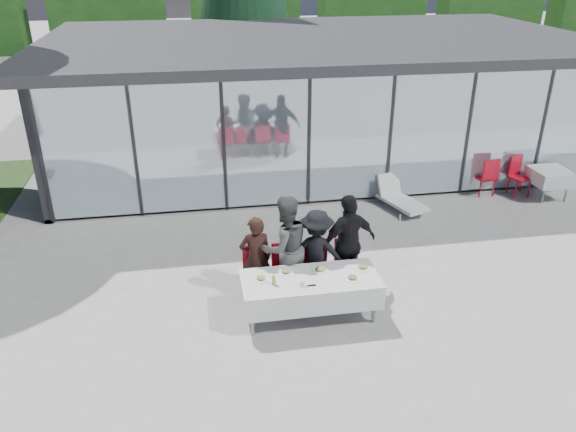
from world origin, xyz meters
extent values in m
plane|color=#989590|center=(0.00, 0.00, 0.00)|extent=(90.00, 90.00, 0.00)
cube|color=gray|center=(2.00, 8.00, 0.05)|extent=(14.00, 8.00, 0.10)
cube|color=black|center=(2.00, 11.90, 1.60)|extent=(14.00, 0.20, 3.20)
cube|color=black|center=(-4.90, 8.00, 1.60)|extent=(0.20, 8.00, 3.20)
cube|color=black|center=(8.90, 8.00, 1.60)|extent=(0.20, 8.00, 3.20)
cube|color=silver|center=(2.00, 4.03, 1.60)|extent=(13.60, 0.06, 3.10)
cube|color=#2D2D30|center=(2.00, 7.60, 3.32)|extent=(14.80, 8.80, 0.24)
cube|color=#262628|center=(-4.80, 4.03, 1.60)|extent=(0.08, 0.10, 3.10)
cube|color=#262628|center=(-2.86, 4.03, 1.60)|extent=(0.08, 0.10, 3.10)
cube|color=#262628|center=(-0.91, 4.03, 1.60)|extent=(0.08, 0.10, 3.10)
cube|color=#262628|center=(1.03, 4.03, 1.60)|extent=(0.08, 0.10, 3.10)
cube|color=#262628|center=(2.97, 4.03, 1.60)|extent=(0.08, 0.10, 3.10)
cube|color=#262628|center=(4.91, 4.03, 1.60)|extent=(0.08, 0.10, 3.10)
cube|color=#262628|center=(6.86, 4.03, 1.60)|extent=(0.08, 0.10, 3.10)
cube|color=#B70C1D|center=(-0.50, 6.50, 0.45)|extent=(0.45, 0.45, 0.90)
cube|color=#B70C1D|center=(1.00, 7.00, 0.45)|extent=(0.45, 0.45, 0.90)
cube|color=#B70C1D|center=(3.50, 6.50, 0.45)|extent=(0.45, 0.45, 0.90)
cube|color=#B70C1D|center=(5.50, 7.20, 0.45)|extent=(0.45, 0.45, 0.90)
cube|color=#133310|center=(-6.00, 28.00, 2.20)|extent=(6.50, 2.00, 4.40)
cube|color=#133310|center=(2.00, 28.00, 2.20)|extent=(6.50, 2.00, 4.40)
cube|color=#133310|center=(10.00, 28.00, 2.20)|extent=(6.50, 2.00, 4.40)
cube|color=#133310|center=(18.00, 28.00, 2.20)|extent=(6.50, 2.00, 4.40)
cube|color=silver|center=(0.15, -0.42, 0.54)|extent=(2.26, 0.96, 0.42)
cylinder|color=gray|center=(-0.85, -0.77, 0.35)|extent=(0.06, 0.06, 0.71)
cylinder|color=gray|center=(1.15, -0.77, 0.35)|extent=(0.06, 0.06, 0.71)
cylinder|color=gray|center=(-0.85, -0.07, 0.35)|extent=(0.06, 0.06, 0.71)
cylinder|color=gray|center=(1.15, -0.07, 0.35)|extent=(0.06, 0.06, 0.71)
imported|color=black|center=(-0.65, 0.33, 0.78)|extent=(0.60, 0.60, 1.56)
cube|color=#B70C1D|center=(-0.65, 0.24, 0.45)|extent=(0.44, 0.44, 0.05)
cube|color=#B70C1D|center=(-0.65, 0.44, 0.70)|extent=(0.44, 0.04, 0.55)
cylinder|color=#B70C1D|center=(-0.83, 0.06, 0.21)|extent=(0.04, 0.04, 0.43)
cylinder|color=#B70C1D|center=(-0.47, 0.06, 0.21)|extent=(0.04, 0.04, 0.43)
cylinder|color=#B70C1D|center=(-0.83, 0.42, 0.21)|extent=(0.04, 0.04, 0.43)
cylinder|color=#B70C1D|center=(-0.47, 0.42, 0.21)|extent=(0.04, 0.04, 0.43)
imported|color=#494949|center=(-0.14, 0.33, 0.94)|extent=(1.14, 1.14, 1.89)
cube|color=#B70C1D|center=(-0.14, 0.24, 0.45)|extent=(0.44, 0.44, 0.05)
cube|color=#B70C1D|center=(-0.14, 0.44, 0.70)|extent=(0.44, 0.04, 0.55)
cylinder|color=#B70C1D|center=(-0.32, 0.06, 0.21)|extent=(0.04, 0.04, 0.43)
cylinder|color=#B70C1D|center=(0.04, 0.06, 0.21)|extent=(0.04, 0.04, 0.43)
cylinder|color=#B70C1D|center=(-0.32, 0.42, 0.21)|extent=(0.04, 0.04, 0.43)
cylinder|color=#B70C1D|center=(0.04, 0.42, 0.21)|extent=(0.04, 0.04, 0.43)
imported|color=black|center=(0.42, 0.33, 0.79)|extent=(1.28, 1.28, 1.59)
cube|color=#B70C1D|center=(0.42, 0.24, 0.45)|extent=(0.44, 0.44, 0.05)
cube|color=#B70C1D|center=(0.42, 0.44, 0.70)|extent=(0.44, 0.04, 0.55)
cylinder|color=#B70C1D|center=(0.24, 0.06, 0.21)|extent=(0.04, 0.04, 0.43)
cylinder|color=#B70C1D|center=(0.60, 0.06, 0.21)|extent=(0.04, 0.04, 0.43)
cylinder|color=#B70C1D|center=(0.24, 0.42, 0.21)|extent=(0.04, 0.04, 0.43)
cylinder|color=#B70C1D|center=(0.60, 0.42, 0.21)|extent=(0.04, 0.04, 0.43)
imported|color=black|center=(0.99, 0.33, 0.92)|extent=(1.34, 1.34, 1.84)
cube|color=#B70C1D|center=(0.99, 0.24, 0.45)|extent=(0.44, 0.44, 0.05)
cube|color=#B70C1D|center=(0.99, 0.44, 0.70)|extent=(0.44, 0.04, 0.55)
cylinder|color=#B70C1D|center=(0.81, 0.06, 0.21)|extent=(0.04, 0.04, 0.43)
cylinder|color=#B70C1D|center=(1.17, 0.06, 0.21)|extent=(0.04, 0.04, 0.43)
cylinder|color=#B70C1D|center=(0.81, 0.42, 0.21)|extent=(0.04, 0.04, 0.43)
cylinder|color=#B70C1D|center=(1.17, 0.42, 0.21)|extent=(0.04, 0.04, 0.43)
cylinder|color=white|center=(-0.64, -0.33, 0.76)|extent=(0.25, 0.25, 0.01)
ellipsoid|color=tan|center=(-0.64, -0.33, 0.79)|extent=(0.15, 0.15, 0.05)
cylinder|color=white|center=(-0.21, -0.19, 0.76)|extent=(0.25, 0.25, 0.01)
ellipsoid|color=#396325|center=(-0.21, -0.19, 0.79)|extent=(0.15, 0.15, 0.05)
cylinder|color=white|center=(0.37, -0.22, 0.76)|extent=(0.25, 0.25, 0.01)
ellipsoid|color=tan|center=(0.37, -0.22, 0.79)|extent=(0.15, 0.15, 0.05)
cylinder|color=white|center=(1.08, -0.27, 0.76)|extent=(0.25, 0.25, 0.01)
ellipsoid|color=#396325|center=(1.08, -0.27, 0.79)|extent=(0.15, 0.15, 0.05)
cylinder|color=white|center=(0.82, -0.56, 0.76)|extent=(0.25, 0.25, 0.01)
ellipsoid|color=#396325|center=(0.82, -0.56, 0.79)|extent=(0.15, 0.15, 0.05)
cylinder|color=#82AA46|center=(-0.46, -0.50, 0.83)|extent=(0.06, 0.06, 0.16)
cylinder|color=silver|center=(-0.02, -0.63, 0.80)|extent=(0.07, 0.07, 0.10)
cube|color=black|center=(0.13, -0.64, 0.76)|extent=(0.14, 0.03, 0.01)
cube|color=silver|center=(6.96, 3.46, 0.56)|extent=(0.86, 0.86, 0.36)
cylinder|color=gray|center=(6.66, 3.16, 0.36)|extent=(0.05, 0.05, 0.72)
cylinder|color=gray|center=(7.26, 3.16, 0.36)|extent=(0.05, 0.05, 0.72)
cylinder|color=gray|center=(6.66, 3.76, 0.36)|extent=(0.05, 0.05, 0.72)
cylinder|color=gray|center=(7.26, 3.76, 0.36)|extent=(0.05, 0.05, 0.72)
cube|color=#B70C1D|center=(6.35, 3.75, 0.45)|extent=(0.57, 0.57, 0.05)
cube|color=#B70C1D|center=(6.28, 3.94, 0.70)|extent=(0.42, 0.20, 0.55)
cylinder|color=#B70C1D|center=(6.17, 3.57, 0.21)|extent=(0.04, 0.04, 0.43)
cylinder|color=#B70C1D|center=(6.53, 3.57, 0.21)|extent=(0.04, 0.04, 0.43)
cylinder|color=#B70C1D|center=(6.17, 3.93, 0.21)|extent=(0.04, 0.04, 0.43)
cylinder|color=#B70C1D|center=(6.53, 3.93, 0.21)|extent=(0.04, 0.04, 0.43)
cube|color=#B70C1D|center=(5.50, 3.94, 0.45)|extent=(0.49, 0.49, 0.05)
cube|color=#B70C1D|center=(5.53, 3.74, 0.70)|extent=(0.44, 0.09, 0.55)
cylinder|color=#B70C1D|center=(5.32, 3.76, 0.21)|extent=(0.04, 0.04, 0.43)
cylinder|color=#B70C1D|center=(5.68, 3.76, 0.21)|extent=(0.04, 0.04, 0.43)
cylinder|color=#B70C1D|center=(5.32, 4.12, 0.21)|extent=(0.04, 0.04, 0.43)
cylinder|color=#B70C1D|center=(5.68, 4.12, 0.21)|extent=(0.04, 0.04, 0.43)
cube|color=silver|center=(3.18, 3.40, 0.18)|extent=(0.99, 1.42, 0.08)
cube|color=silver|center=(3.00, 3.92, 0.45)|extent=(0.65, 0.45, 0.54)
cylinder|color=silver|center=(2.93, 2.85, 0.07)|extent=(0.04, 0.04, 0.14)
cylinder|color=silver|center=(3.43, 2.85, 0.07)|extent=(0.04, 0.04, 0.14)
cylinder|color=silver|center=(2.93, 3.95, 0.07)|extent=(0.04, 0.04, 0.14)
cylinder|color=silver|center=(3.43, 3.95, 0.07)|extent=(0.04, 0.04, 0.14)
cylinder|color=#382316|center=(0.50, 13.00, 1.00)|extent=(0.44, 0.44, 2.00)
camera|label=1|loc=(-1.53, -8.04, 5.61)|focal=35.00mm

